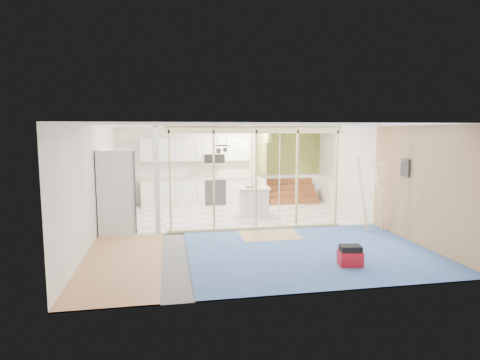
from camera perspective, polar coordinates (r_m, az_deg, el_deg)
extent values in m
cube|color=slate|center=(10.07, 0.59, -7.21)|extent=(7.00, 8.00, 0.01)
cube|color=white|center=(9.76, 0.61, 7.75)|extent=(7.00, 8.00, 0.01)
cube|color=white|center=(13.76, -2.58, 2.13)|extent=(7.00, 0.01, 2.60)
cube|color=white|center=(6.00, 7.93, -4.39)|extent=(7.00, 0.01, 2.60)
cube|color=white|center=(9.79, -19.94, -0.30)|extent=(0.01, 8.00, 2.60)
cube|color=white|center=(11.04, 18.73, 0.54)|extent=(0.01, 8.00, 2.60)
cube|color=white|center=(11.99, -1.24, -4.84)|extent=(7.00, 4.00, 0.02)
cube|color=teal|center=(8.47, 9.99, -10.02)|extent=(5.00, 4.00, 0.02)
cube|color=tan|center=(8.02, -16.54, -11.20)|extent=(1.50, 4.00, 0.02)
cube|color=tan|center=(9.61, 4.24, -7.82)|extent=(1.40, 1.00, 0.01)
cube|color=tan|center=(9.82, 2.34, 7.16)|extent=(4.40, 0.09, 0.18)
cube|color=tan|center=(10.12, 2.27, -6.86)|extent=(4.40, 0.09, 0.06)
cube|color=silver|center=(9.66, -11.73, -0.12)|extent=(0.12, 0.14, 2.60)
cube|color=tan|center=(9.65, -9.95, -0.08)|extent=(0.04, 0.09, 2.40)
cube|color=tan|center=(9.72, -3.74, 0.05)|extent=(0.04, 0.09, 2.40)
cube|color=tan|center=(9.89, 2.31, 0.19)|extent=(0.05, 0.09, 2.40)
cube|color=tan|center=(10.17, 8.09, 0.31)|extent=(0.04, 0.09, 2.40)
cube|color=tan|center=(10.55, 13.50, 0.43)|extent=(0.04, 0.09, 2.40)
cylinder|color=silver|center=(9.85, 1.78, -0.31)|extent=(0.02, 0.02, 2.35)
cylinder|color=silver|center=(10.07, 5.61, -0.18)|extent=(0.02, 0.02, 2.35)
cylinder|color=silver|center=(9.96, 3.71, -0.24)|extent=(0.02, 0.02, 2.35)
cube|color=white|center=(13.47, -6.18, -1.70)|extent=(3.60, 0.60, 0.88)
cube|color=beige|center=(13.41, -6.21, 0.27)|extent=(3.66, 0.64, 0.05)
cube|color=white|center=(12.42, -16.45, -2.69)|extent=(0.60, 1.60, 0.88)
cube|color=beige|center=(12.35, -16.52, -0.57)|extent=(0.64, 1.64, 0.05)
cube|color=white|center=(13.45, -6.30, 4.33)|extent=(3.60, 0.34, 0.75)
cube|color=silver|center=(13.48, -3.72, 3.09)|extent=(0.72, 0.38, 0.36)
cube|color=black|center=(13.29, -3.63, 3.03)|extent=(0.68, 0.02, 0.30)
cube|color=olive|center=(13.52, 3.15, 4.16)|extent=(0.10, 0.90, 1.60)
cube|color=white|center=(13.66, 3.11, -1.50)|extent=(0.10, 0.90, 0.90)
cube|color=olive|center=(12.83, 3.90, 6.46)|extent=(0.10, 0.50, 0.50)
cube|color=olive|center=(14.22, 7.07, 4.06)|extent=(2.20, 0.04, 1.60)
cube|color=white|center=(14.35, 7.00, -1.13)|extent=(2.20, 0.04, 0.90)
cube|color=brown|center=(13.67, 7.74, -3.04)|extent=(1.70, 0.26, 0.20)
cube|color=brown|center=(13.88, 7.42, -2.04)|extent=(1.70, 0.26, 0.20)
cube|color=brown|center=(14.09, 7.11, -1.07)|extent=(1.70, 0.26, 0.20)
cube|color=brown|center=(14.31, 6.81, -0.14)|extent=(1.70, 0.26, 0.20)
torus|color=black|center=(11.59, -2.65, 4.92)|extent=(0.52, 0.52, 0.02)
cylinder|color=black|center=(11.57, -3.40, 6.15)|extent=(0.01, 0.01, 0.50)
cylinder|color=black|center=(11.61, -1.92, 6.16)|extent=(0.01, 0.01, 0.50)
cylinder|color=#38383D|center=(11.49, -3.08, 4.15)|extent=(0.14, 0.14, 0.14)
cylinder|color=#38383D|center=(11.71, -2.13, 4.31)|extent=(0.12, 0.12, 0.12)
cube|color=tan|center=(9.35, 24.57, -0.85)|extent=(0.02, 4.00, 2.60)
cube|color=#38383D|center=(9.78, 22.43, 1.64)|extent=(0.04, 0.30, 0.40)
cylinder|color=#FFEABF|center=(13.00, 4.18, 7.30)|extent=(0.32, 0.32, 0.08)
cube|color=silver|center=(10.21, -17.24, -1.53)|extent=(0.99, 0.97, 2.03)
cube|color=#38383D|center=(10.17, -14.83, -1.48)|extent=(0.14, 0.80, 1.99)
cube|color=silver|center=(11.66, 1.97, -3.25)|extent=(0.87, 0.87, 0.79)
cube|color=beige|center=(11.59, 1.98, -1.12)|extent=(0.97, 0.97, 0.05)
imported|color=beige|center=(11.52, 1.42, -0.88)|extent=(0.35, 0.35, 0.07)
imported|color=#A4A5B6|center=(13.38, -7.02, 0.96)|extent=(0.13, 0.13, 0.28)
imported|color=white|center=(13.49, -3.72, 0.88)|extent=(0.10, 0.10, 0.21)
cube|color=#AB0F1C|center=(7.76, 15.39, -10.73)|extent=(0.46, 0.37, 0.29)
cube|color=black|center=(7.70, 15.44, -9.34)|extent=(0.41, 0.32, 0.10)
cube|color=beige|center=(10.14, 17.06, -1.95)|extent=(0.44, 0.14, 1.87)
cube|color=beige|center=(10.34, 19.08, -1.87)|extent=(0.44, 0.14, 1.87)
cube|color=beige|center=(10.39, 18.19, -5.67)|extent=(0.45, 0.14, 0.12)
cube|color=beige|center=(10.35, 18.63, -3.71)|extent=(0.45, 0.14, 0.12)
cube|color=beige|center=(10.33, 19.07, -1.73)|extent=(0.45, 0.14, 0.12)
cube|color=beige|center=(10.32, 19.51, 0.26)|extent=(0.45, 0.14, 0.12)
cube|color=beige|center=(10.33, 19.95, 2.24)|extent=(0.45, 0.14, 0.12)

